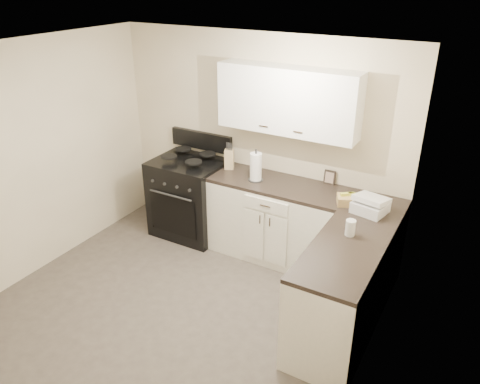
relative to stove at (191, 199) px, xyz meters
The scene contains 19 objects.
floor 1.73m from the stove, 62.27° to the right, with size 3.60×3.60×0.00m, color #473F38.
ceiling 2.63m from the stove, 62.27° to the right, with size 3.60×3.60×0.00m, color white.
wall_back 1.15m from the stove, 22.74° to the left, with size 3.60×3.60×0.00m, color beige.
wall_right 3.07m from the stove, 29.80° to the right, with size 3.60×3.60×0.00m, color beige.
wall_left 1.96m from the stove, 124.79° to the right, with size 3.60×3.60×0.00m, color beige.
base_cabinets_back 1.20m from the stove, ahead, with size 1.55×0.60×0.90m, color silver.
base_cabinets_right 2.36m from the stove, 15.36° to the right, with size 0.60×1.90×0.90m, color silver.
countertop_back 1.29m from the stove, ahead, with size 1.55×0.60×0.04m, color black.
countertop_right 2.40m from the stove, 15.36° to the right, with size 0.60×1.90×0.04m, color black.
upper_cabinets 1.84m from the stove, ahead, with size 1.55×0.30×0.70m, color white.
stove is the anchor object (origin of this frame).
knife_block 0.79m from the stove, 13.46° to the left, with size 0.11×0.10×0.23m, color tan.
paper_towel 1.13m from the stove, ahead, with size 0.13×0.13×0.32m, color white.
picture_frame 1.81m from the stove, ahead, with size 0.13×0.02×0.16m, color black.
wicker_basket 2.12m from the stove, ahead, with size 0.26×0.18×0.09m, color tan.
countertop_grill 2.33m from the stove, ahead, with size 0.30×0.28×0.11m, color silver.
glass_jar 2.40m from the stove, 16.71° to the right, with size 0.09×0.09×0.15m, color silver.
oven_mitt_near 2.29m from the stove, 31.64° to the right, with size 0.02×0.13×0.23m, color black.
oven_mitt_far 2.14m from the stove, 24.26° to the right, with size 0.02×0.17×0.29m, color black.
Camera 1 is at (2.39, -2.81, 3.10)m, focal length 35.00 mm.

